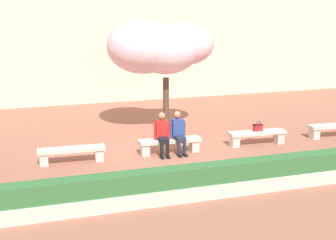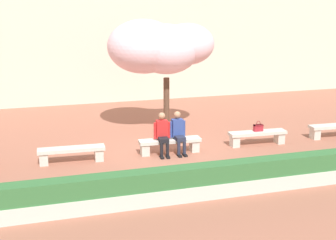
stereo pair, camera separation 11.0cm
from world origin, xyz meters
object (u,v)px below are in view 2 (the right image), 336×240
(stone_bench_near_west, at_px, (72,152))
(stone_bench_center, at_px, (170,143))
(stone_bench_near_east, at_px, (257,136))
(stone_bench_east_end, at_px, (336,129))
(cherry_tree_main, at_px, (159,47))
(person_seated_right, at_px, (178,131))
(handbag, at_px, (258,127))
(person_seated_left, at_px, (162,132))

(stone_bench_near_west, bearing_deg, stone_bench_center, 0.00)
(stone_bench_center, relative_size, stone_bench_near_east, 1.00)
(stone_bench_east_end, xyz_separation_m, cherry_tree_main, (-5.58, 2.41, 2.70))
(stone_bench_near_east, xyz_separation_m, person_seated_right, (-2.72, -0.05, 0.39))
(handbag, bearing_deg, stone_bench_near_west, -179.78)
(stone_bench_east_end, bearing_deg, stone_bench_near_east, 180.00)
(stone_bench_near_west, height_order, person_seated_left, person_seated_left)
(person_seated_left, height_order, cherry_tree_main, cherry_tree_main)
(person_seated_left, bearing_deg, stone_bench_east_end, 0.49)
(person_seated_left, relative_size, cherry_tree_main, 0.33)
(stone_bench_near_east, bearing_deg, cherry_tree_main, 137.29)
(stone_bench_near_east, distance_m, person_seated_left, 3.25)
(person_seated_left, height_order, person_seated_right, same)
(stone_bench_near_east, bearing_deg, person_seated_right, -178.87)
(handbag, xyz_separation_m, cherry_tree_main, (-2.64, 2.39, 2.43))
(stone_bench_center, xyz_separation_m, person_seated_right, (0.25, -0.05, 0.39))
(stone_bench_near_west, relative_size, person_seated_right, 1.49)
(person_seated_left, xyz_separation_m, handbag, (3.25, 0.08, -0.12))
(person_seated_left, distance_m, cherry_tree_main, 3.43)
(stone_bench_near_east, distance_m, handbag, 0.27)
(stone_bench_near_west, relative_size, stone_bench_east_end, 1.00)
(person_seated_right, bearing_deg, person_seated_left, 179.97)
(handbag, bearing_deg, person_seated_left, -178.66)
(stone_bench_east_end, distance_m, person_seated_right, 5.70)
(stone_bench_near_west, xyz_separation_m, stone_bench_near_east, (5.94, 0.00, 0.00))
(stone_bench_east_end, bearing_deg, person_seated_right, -179.46)
(stone_bench_center, distance_m, person_seated_left, 0.47)
(stone_bench_near_east, height_order, stone_bench_east_end, same)
(stone_bench_near_east, bearing_deg, handbag, 40.37)
(cherry_tree_main, bearing_deg, stone_bench_center, -98.45)
(stone_bench_east_end, relative_size, person_seated_left, 1.49)
(person_seated_right, relative_size, cherry_tree_main, 0.33)
(cherry_tree_main, bearing_deg, person_seated_left, -103.92)
(person_seated_left, relative_size, person_seated_right, 1.00)
(stone_bench_center, bearing_deg, stone_bench_east_end, 0.00)
(person_seated_left, bearing_deg, stone_bench_center, 11.92)
(stone_bench_near_west, bearing_deg, cherry_tree_main, 35.92)
(stone_bench_near_east, distance_m, cherry_tree_main, 4.46)
(stone_bench_near_east, bearing_deg, stone_bench_near_west, 180.00)
(stone_bench_near_west, distance_m, stone_bench_east_end, 8.91)
(stone_bench_center, distance_m, stone_bench_east_end, 5.94)
(stone_bench_near_east, relative_size, person_seated_right, 1.49)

